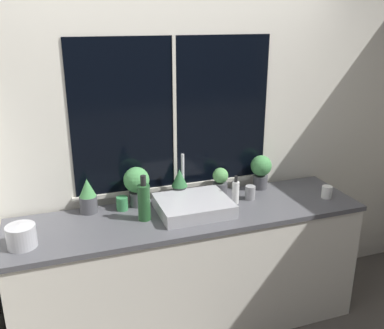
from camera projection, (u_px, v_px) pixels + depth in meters
name	position (u px, v px, depth m)	size (l,w,h in m)	color
wall_back	(173.00, 140.00, 3.15)	(8.00, 0.09, 2.70)	silver
wall_right	(347.00, 102.00, 4.56)	(0.06, 7.00, 2.70)	silver
counter	(190.00, 270.00, 3.10)	(2.45, 0.64, 0.93)	silver
sink	(193.00, 205.00, 2.95)	(0.49, 0.47, 0.35)	#ADADB2
potted_plant_far_left	(88.00, 196.00, 2.92)	(0.12, 0.12, 0.24)	#4C4C51
potted_plant_left	(137.00, 183.00, 3.01)	(0.18, 0.18, 0.29)	#4C4C51
potted_plant_center	(180.00, 183.00, 3.12)	(0.12, 0.12, 0.24)	#4C4C51
potted_plant_right	(220.00, 181.00, 3.23)	(0.12, 0.12, 0.21)	#4C4C51
potted_plant_far_right	(261.00, 170.00, 3.32)	(0.16, 0.16, 0.27)	#4C4C51
soap_bottle	(236.00, 192.00, 3.07)	(0.05, 0.05, 0.21)	white
bottle_tall	(144.00, 201.00, 2.81)	(0.08, 0.08, 0.31)	#235128
mug_grey	(250.00, 193.00, 3.15)	(0.08, 0.08, 0.10)	gray
mug_green	(122.00, 203.00, 2.98)	(0.08, 0.08, 0.10)	#38844C
mug_white	(327.00, 192.00, 3.18)	(0.08, 0.08, 0.09)	white
kettle	(21.00, 235.00, 2.49)	(0.17, 0.17, 0.15)	#B2B2B7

